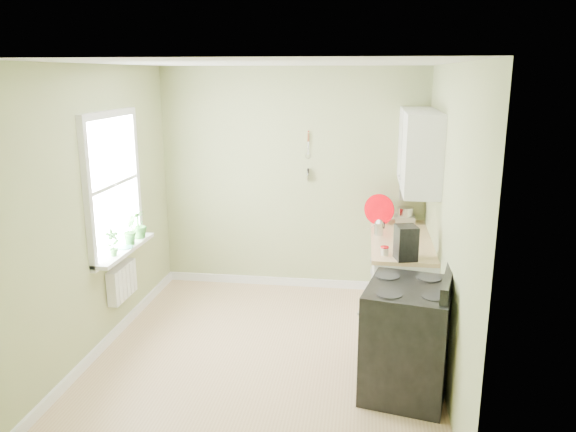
# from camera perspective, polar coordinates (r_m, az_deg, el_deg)

# --- Properties ---
(floor) EXTENTS (3.20, 3.60, 0.02)m
(floor) POSITION_cam_1_polar(r_m,az_deg,el_deg) (5.58, -2.18, -13.79)
(floor) COLOR tan
(floor) RESTS_ON ground
(ceiling) EXTENTS (3.20, 3.60, 0.02)m
(ceiling) POSITION_cam_1_polar(r_m,az_deg,el_deg) (4.92, -2.49, 15.39)
(ceiling) COLOR white
(ceiling) RESTS_ON wall_back
(wall_back) EXTENTS (3.20, 0.02, 2.70)m
(wall_back) POSITION_cam_1_polar(r_m,az_deg,el_deg) (6.83, 0.39, 3.62)
(wall_back) COLOR tan
(wall_back) RESTS_ON floor
(wall_left) EXTENTS (0.02, 3.60, 2.70)m
(wall_left) POSITION_cam_1_polar(r_m,az_deg,el_deg) (5.59, -18.78, 0.45)
(wall_left) COLOR tan
(wall_left) RESTS_ON floor
(wall_right) EXTENTS (0.02, 3.60, 2.70)m
(wall_right) POSITION_cam_1_polar(r_m,az_deg,el_deg) (5.05, 15.95, -0.76)
(wall_right) COLOR tan
(wall_right) RESTS_ON floor
(base_cabinets) EXTENTS (0.60, 1.60, 0.87)m
(base_cabinets) POSITION_cam_1_polar(r_m,az_deg,el_deg) (6.25, 11.34, -6.42)
(base_cabinets) COLOR white
(base_cabinets) RESTS_ON floor
(countertop) EXTENTS (0.64, 1.60, 0.04)m
(countertop) POSITION_cam_1_polar(r_m,az_deg,el_deg) (6.10, 11.46, -2.41)
(countertop) COLOR #E4C08B
(countertop) RESTS_ON base_cabinets
(upper_cabinets) EXTENTS (0.35, 1.40, 0.80)m
(upper_cabinets) POSITION_cam_1_polar(r_m,az_deg,el_deg) (6.01, 13.15, 6.62)
(upper_cabinets) COLOR white
(upper_cabinets) RESTS_ON wall_right
(window) EXTENTS (0.06, 1.14, 1.44)m
(window) POSITION_cam_1_polar(r_m,az_deg,el_deg) (5.80, -17.39, 3.07)
(window) COLOR white
(window) RESTS_ON wall_left
(window_sill) EXTENTS (0.18, 1.14, 0.04)m
(window_sill) POSITION_cam_1_polar(r_m,az_deg,el_deg) (5.93, -16.27, -3.30)
(window_sill) COLOR white
(window_sill) RESTS_ON wall_left
(radiator) EXTENTS (0.12, 0.50, 0.35)m
(radiator) POSITION_cam_1_polar(r_m,az_deg,el_deg) (6.01, -16.51, -6.43)
(radiator) COLOR white
(radiator) RESTS_ON wall_left
(wall_utensils) EXTENTS (0.02, 0.14, 0.58)m
(wall_utensils) POSITION_cam_1_polar(r_m,az_deg,el_deg) (6.74, 2.05, 5.32)
(wall_utensils) COLOR #E4C08B
(wall_utensils) RESTS_ON wall_back
(stove) EXTENTS (0.82, 0.89, 1.07)m
(stove) POSITION_cam_1_polar(r_m,az_deg,el_deg) (4.86, 12.03, -12.09)
(stove) COLOR black
(stove) RESTS_ON floor
(stand_mixer) EXTENTS (0.23, 0.38, 0.44)m
(stand_mixer) POSITION_cam_1_polar(r_m,az_deg,el_deg) (6.77, 11.82, 1.03)
(stand_mixer) COLOR #B2B2B7
(stand_mixer) RESTS_ON countertop
(kettle) EXTENTS (0.17, 0.10, 0.17)m
(kettle) POSITION_cam_1_polar(r_m,az_deg,el_deg) (6.16, 9.22, -1.12)
(kettle) COLOR silver
(kettle) RESTS_ON countertop
(coffee_maker) EXTENTS (0.23, 0.24, 0.33)m
(coffee_maker) POSITION_cam_1_polar(r_m,az_deg,el_deg) (5.38, 11.86, -2.75)
(coffee_maker) COLOR black
(coffee_maker) RESTS_ON countertop
(red_tray) EXTENTS (0.36, 0.19, 0.36)m
(red_tray) POSITION_cam_1_polar(r_m,az_deg,el_deg) (6.56, 9.24, 0.65)
(red_tray) COLOR #C80009
(red_tray) RESTS_ON countertop
(jar) EXTENTS (0.08, 0.08, 0.09)m
(jar) POSITION_cam_1_polar(r_m,az_deg,el_deg) (5.50, 9.78, -3.50)
(jar) COLOR beige
(jar) RESTS_ON countertop
(plant_a) EXTENTS (0.17, 0.17, 0.27)m
(plant_a) POSITION_cam_1_polar(r_m,az_deg,el_deg) (5.65, -17.39, -2.61)
(plant_a) COLOR #388130
(plant_a) RESTS_ON window_sill
(plant_b) EXTENTS (0.18, 0.20, 0.30)m
(plant_b) POSITION_cam_1_polar(r_m,az_deg,el_deg) (5.99, -15.81, -1.38)
(plant_b) COLOR #388130
(plant_b) RESTS_ON window_sill
(plant_c) EXTENTS (0.21, 0.21, 0.30)m
(plant_c) POSITION_cam_1_polar(r_m,az_deg,el_deg) (6.20, -14.95, -0.84)
(plant_c) COLOR #388130
(plant_c) RESTS_ON window_sill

